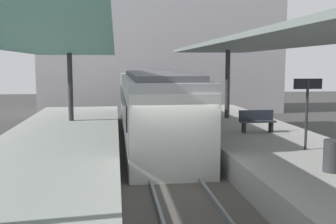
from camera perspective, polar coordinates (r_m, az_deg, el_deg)
The scene contains 13 objects.
ground_plane at distance 12.16m, azimuth 0.82°, elevation -10.62°, with size 80.00×80.00×0.00m, color #383835.
platform_left at distance 12.09m, azimuth -17.52°, elevation -8.57°, with size 4.40×28.00×1.00m, color #9E9E99.
platform_right at distance 13.10m, azimuth 17.65°, elevation -7.39°, with size 4.40×28.00×1.00m, color #9E9E99.
track_ballast at distance 12.13m, azimuth 0.82°, elevation -10.17°, with size 3.20×28.00×0.20m, color #4C4742.
rail_near_side at distance 12.00m, azimuth -2.63°, elevation -9.51°, with size 0.08×28.00×0.14m, color slate.
rail_far_side at distance 12.20m, azimuth 4.21°, elevation -9.25°, with size 0.08×28.00×0.14m, color slate.
commuter_train at distance 18.52m, azimuth -2.22°, elevation 0.86°, with size 2.78×14.42×3.10m.
canopy_left at distance 13.07m, azimuth -17.03°, elevation 9.03°, with size 4.18×21.00×3.34m.
canopy_right at distance 14.01m, azimuth 15.77°, elevation 9.56°, with size 4.18×21.00×3.50m.
platform_bench at distance 16.02m, azimuth 12.58°, elevation -1.18°, with size 1.40×0.41×0.86m.
platform_sign at distance 13.02m, azimuth 19.27°, elevation 1.94°, with size 0.90×0.08×2.21m.
litter_bin at distance 10.68m, azimuth 22.42°, elevation -5.81°, with size 0.44×0.44×0.80m, color #2D2D30.
station_building_backdrop at distance 31.73m, azimuth -1.07°, elevation 10.14°, with size 18.00×6.00×11.00m, color #B7B2B7.
Camera 1 is at (-1.67, -11.48, 3.63)m, focal length 42.69 mm.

